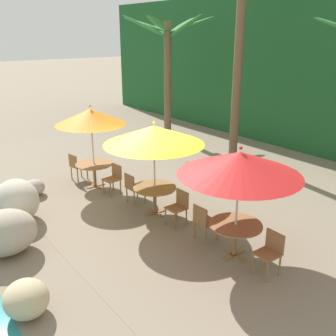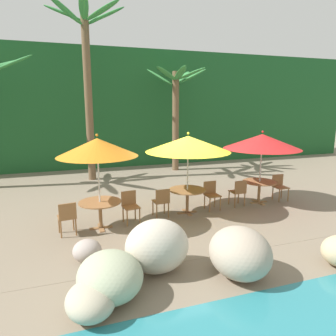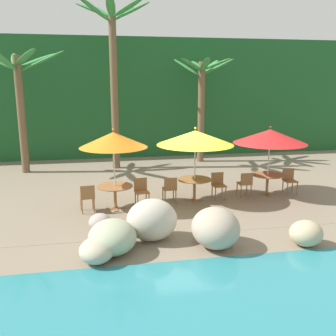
# 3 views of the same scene
# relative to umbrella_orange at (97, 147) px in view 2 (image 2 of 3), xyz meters

# --- Properties ---
(ground_plane) EXTENTS (120.00, 120.00, 0.00)m
(ground_plane) POSITION_rel_umbrella_orange_xyz_m (2.42, 0.23, -2.16)
(ground_plane) COLOR gray
(terrace_deck) EXTENTS (18.00, 5.20, 0.01)m
(terrace_deck) POSITION_rel_umbrella_orange_xyz_m (2.42, 0.23, -2.16)
(terrace_deck) COLOR gray
(terrace_deck) RESTS_ON ground
(foliage_backdrop) EXTENTS (28.00, 2.40, 6.00)m
(foliage_backdrop) POSITION_rel_umbrella_orange_xyz_m (2.42, 9.23, 0.84)
(foliage_backdrop) COLOR #1E5628
(foliage_backdrop) RESTS_ON ground
(rock_seawall) EXTENTS (16.90, 3.31, 1.05)m
(rock_seawall) POSITION_rel_umbrella_orange_xyz_m (1.66, -3.03, -1.76)
(rock_seawall) COLOR #AE9F97
(rock_seawall) RESTS_ON ground
(umbrella_orange) EXTENTS (2.05, 2.05, 2.51)m
(umbrella_orange) POSITION_rel_umbrella_orange_xyz_m (0.00, 0.00, 0.00)
(umbrella_orange) COLOR silver
(umbrella_orange) RESTS_ON ground
(dining_table_orange) EXTENTS (1.10, 1.10, 0.74)m
(dining_table_orange) POSITION_rel_umbrella_orange_xyz_m (-0.00, 0.00, -1.55)
(dining_table_orange) COLOR olive
(dining_table_orange) RESTS_ON ground
(chair_orange_seaward) EXTENTS (0.47, 0.48, 0.87)m
(chair_orange_seaward) POSITION_rel_umbrella_orange_xyz_m (0.83, 0.19, -1.65)
(chair_orange_seaward) COLOR olive
(chair_orange_seaward) RESTS_ON ground
(chair_orange_inland) EXTENTS (0.47, 0.48, 0.87)m
(chair_orange_inland) POSITION_rel_umbrella_orange_xyz_m (-0.83, -0.20, -1.65)
(chair_orange_inland) COLOR olive
(chair_orange_inland) RESTS_ON ground
(umbrella_yellow) EXTENTS (2.48, 2.48, 2.45)m
(umbrella_yellow) POSITION_rel_umbrella_orange_xyz_m (2.61, 0.36, -0.06)
(umbrella_yellow) COLOR silver
(umbrella_yellow) RESTS_ON ground
(dining_table_yellow) EXTENTS (1.10, 1.10, 0.74)m
(dining_table_yellow) POSITION_rel_umbrella_orange_xyz_m (2.61, 0.36, -1.55)
(dining_table_yellow) COLOR olive
(dining_table_yellow) RESTS_ON ground
(chair_yellow_seaward) EXTENTS (0.43, 0.44, 0.87)m
(chair_yellow_seaward) POSITION_rel_umbrella_orange_xyz_m (3.46, 0.47, -1.65)
(chair_yellow_seaward) COLOR olive
(chair_yellow_seaward) RESTS_ON ground
(chair_yellow_inland) EXTENTS (0.43, 0.44, 0.87)m
(chair_yellow_inland) POSITION_rel_umbrella_orange_xyz_m (1.77, 0.24, -1.65)
(chair_yellow_inland) COLOR olive
(chair_yellow_inland) RESTS_ON ground
(umbrella_red) EXTENTS (2.46, 2.46, 2.40)m
(umbrella_red) POSITION_rel_umbrella_orange_xyz_m (5.25, 0.51, -0.11)
(umbrella_red) COLOR silver
(umbrella_red) RESTS_ON ground
(dining_table_red) EXTENTS (1.10, 1.10, 0.74)m
(dining_table_red) POSITION_rel_umbrella_orange_xyz_m (5.25, 0.51, -1.55)
(dining_table_red) COLOR olive
(dining_table_red) RESTS_ON ground
(chair_red_seaward) EXTENTS (0.43, 0.44, 0.87)m
(chair_red_seaward) POSITION_rel_umbrella_orange_xyz_m (6.10, 0.58, -1.65)
(chair_red_seaward) COLOR olive
(chair_red_seaward) RESTS_ON ground
(chair_red_inland) EXTENTS (0.43, 0.44, 0.87)m
(chair_red_inland) POSITION_rel_umbrella_orange_xyz_m (4.40, 0.40, -1.65)
(chair_red_inland) COLOR olive
(chair_red_inland) RESTS_ON ground
(palm_tree_second) EXTENTS (3.24, 3.22, 7.18)m
(palm_tree_second) POSITION_rel_umbrella_orange_xyz_m (0.33, 5.72, 2.69)
(palm_tree_second) COLOR brown
(palm_tree_second) RESTS_ON ground
(palm_tree_third) EXTENTS (2.84, 3.09, 4.94)m
(palm_tree_third) POSITION_rel_umbrella_orange_xyz_m (4.50, 6.41, 1.29)
(palm_tree_third) COLOR brown
(palm_tree_third) RESTS_ON ground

